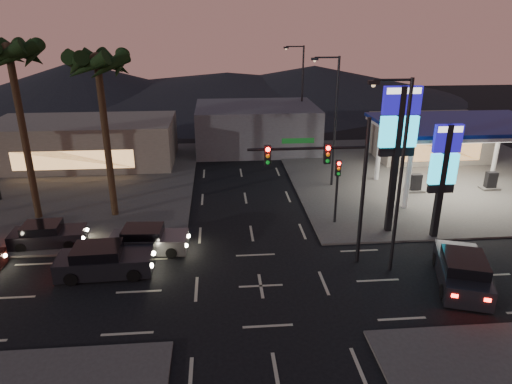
{
  "coord_description": "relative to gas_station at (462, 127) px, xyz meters",
  "views": [
    {
      "loc": [
        -1.92,
        -19.52,
        12.49
      ],
      "look_at": [
        0.22,
        5.34,
        3.0
      ],
      "focal_mm": 32.0,
      "sensor_mm": 36.0,
      "label": 1
    }
  ],
  "objects": [
    {
      "name": "car_lane_b_mid",
      "position": [
        -28.06,
        -6.51,
        -4.44
      ],
      "size": [
        4.33,
        1.99,
        1.38
      ],
      "color": "black",
      "rests_on": "ground"
    },
    {
      "name": "palm_a",
      "position": [
        -25.0,
        -2.5,
        4.35
      ],
      "size": [
        4.41,
        4.41,
        10.86
      ],
      "color": "black",
      "rests_on": "ground"
    },
    {
      "name": "building_far_mid",
      "position": [
        -14.0,
        14.0,
        -2.88
      ],
      "size": [
        12.0,
        9.0,
        4.4
      ],
      "primitive_type": "cube",
      "color": "#4C4C51",
      "rests_on": "ground"
    },
    {
      "name": "traffic_signal_mast",
      "position": [
        -12.24,
        -10.01,
        0.15
      ],
      "size": [
        6.1,
        0.39,
        8.0
      ],
      "color": "black",
      "rests_on": "ground"
    },
    {
      "name": "streetlight_near",
      "position": [
        -9.21,
        -11.0,
        0.64
      ],
      "size": [
        2.14,
        0.25,
        10.0
      ],
      "color": "black",
      "rests_on": "ground"
    },
    {
      "name": "ground",
      "position": [
        -16.0,
        -12.0,
        -5.08
      ],
      "size": [
        140.0,
        140.0,
        0.0
      ],
      "primitive_type": "plane",
      "color": "black",
      "rests_on": "ground"
    },
    {
      "name": "streetlight_far",
      "position": [
        -9.21,
        16.0,
        0.64
      ],
      "size": [
        2.14,
        0.25,
        10.0
      ],
      "color": "black",
      "rests_on": "ground"
    },
    {
      "name": "corner_lot_nw",
      "position": [
        -32.0,
        4.0,
        -5.02
      ],
      "size": [
        24.0,
        24.0,
        0.12
      ],
      "primitive_type": "cube",
      "color": "#47443F",
      "rests_on": "ground"
    },
    {
      "name": "streetlight_mid",
      "position": [
        -9.21,
        2.0,
        0.64
      ],
      "size": [
        2.14,
        0.25,
        10.0
      ],
      "color": "black",
      "rests_on": "ground"
    },
    {
      "name": "hill_center",
      "position": [
        -16.0,
        48.0,
        -3.08
      ],
      "size": [
        60.0,
        60.0,
        4.0
      ],
      "primitive_type": "cone",
      "color": "black",
      "rests_on": "ground"
    },
    {
      "name": "pylon_sign_short",
      "position": [
        -5.0,
        -7.5,
        -0.42
      ],
      "size": [
        1.6,
        0.35,
        7.0
      ],
      "color": "black",
      "rests_on": "ground"
    },
    {
      "name": "corner_lot_ne",
      "position": [
        0.0,
        4.0,
        -5.02
      ],
      "size": [
        24.0,
        24.0,
        0.12
      ],
      "primitive_type": "cube",
      "color": "#47443F",
      "rests_on": "ground"
    },
    {
      "name": "convenience_store",
      "position": [
        2.0,
        9.0,
        -3.08
      ],
      "size": [
        10.0,
        6.0,
        4.0
      ],
      "primitive_type": "cube",
      "color": "#726B5B",
      "rests_on": "ground"
    },
    {
      "name": "pylon_sign_tall",
      "position": [
        -7.5,
        -6.5,
        1.31
      ],
      "size": [
        2.2,
        0.35,
        9.0
      ],
      "color": "black",
      "rests_on": "ground"
    },
    {
      "name": "car_lane_a_front",
      "position": [
        -24.02,
        -10.11,
        -4.33
      ],
      "size": [
        5.01,
        2.25,
        1.61
      ],
      "color": "black",
      "rests_on": "ground"
    },
    {
      "name": "car_lane_b_front",
      "position": [
        -22.09,
        -7.76,
        -4.4
      ],
      "size": [
        4.58,
        2.13,
        1.46
      ],
      "color": "#555457",
      "rests_on": "ground"
    },
    {
      "name": "pedestal_signal",
      "position": [
        -10.5,
        -5.02,
        -2.16
      ],
      "size": [
        0.32,
        0.39,
        4.3
      ],
      "color": "black",
      "rests_on": "ground"
    },
    {
      "name": "suv_station",
      "position": [
        -6.03,
        -12.72,
        -4.3
      ],
      "size": [
        3.64,
        5.44,
        1.68
      ],
      "color": "black",
      "rests_on": "ground"
    },
    {
      "name": "gas_station",
      "position": [
        0.0,
        0.0,
        0.0
      ],
      "size": [
        12.2,
        8.2,
        5.47
      ],
      "color": "silver",
      "rests_on": "ground"
    },
    {
      "name": "hill_right",
      "position": [
        -1.0,
        48.0,
        -2.58
      ],
      "size": [
        50.0,
        50.0,
        5.0
      ],
      "primitive_type": "cone",
      "color": "black",
      "rests_on": "ground"
    },
    {
      "name": "building_far_west",
      "position": [
        -30.0,
        10.0,
        -3.08
      ],
      "size": [
        16.0,
        8.0,
        4.0
      ],
      "primitive_type": "cube",
      "color": "#726B5B",
      "rests_on": "ground"
    },
    {
      "name": "hill_left",
      "position": [
        -41.0,
        48.0,
        -2.08
      ],
      "size": [
        40.0,
        40.0,
        6.0
      ],
      "primitive_type": "cone",
      "color": "black",
      "rests_on": "ground"
    },
    {
      "name": "palm_b",
      "position": [
        -30.0,
        -2.5,
        4.89
      ],
      "size": [
        4.41,
        4.41,
        11.46
      ],
      "color": "black",
      "rests_on": "ground"
    }
  ]
}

